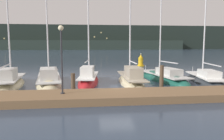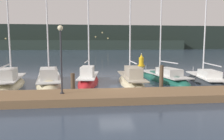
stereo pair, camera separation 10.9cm
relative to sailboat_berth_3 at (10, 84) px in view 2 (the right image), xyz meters
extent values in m
plane|color=#2D3D51|center=(8.34, -2.69, -0.19)|extent=(400.00, 400.00, 0.00)
cube|color=brown|center=(8.34, -5.15, 0.04)|extent=(36.94, 2.80, 0.45)
cylinder|color=#4C3D2D|center=(5.26, -3.50, 0.55)|extent=(0.28, 0.28, 1.47)
cylinder|color=#4C3D2D|center=(11.41, -3.50, 0.78)|extent=(0.28, 0.28, 1.93)
ellipsoid|color=beige|center=(-0.01, 0.09, -0.19)|extent=(2.74, 6.94, 1.12)
cube|color=silver|center=(-0.01, 0.09, 0.49)|extent=(2.30, 5.83, 0.08)
cube|color=silver|center=(0.09, -0.71, 0.93)|extent=(1.42, 2.29, 0.82)
cylinder|color=silver|center=(-0.08, 0.63, 4.23)|extent=(0.12, 0.12, 7.49)
cylinder|color=silver|center=(0.12, -1.01, 1.59)|extent=(0.48, 3.29, 0.09)
cylinder|color=silver|center=(-0.38, 3.18, 0.74)|extent=(0.04, 0.04, 0.50)
ellipsoid|color=beige|center=(2.93, 0.98, -0.19)|extent=(3.54, 8.23, 1.58)
cube|color=silver|center=(2.93, 0.98, 0.36)|extent=(2.97, 6.92, 0.08)
cube|color=silver|center=(3.09, 0.04, 0.83)|extent=(1.74, 2.74, 0.85)
cylinder|color=silver|center=(2.82, 1.61, 6.14)|extent=(0.12, 0.12, 11.55)
cylinder|color=silver|center=(3.14, -0.24, 1.58)|extent=(0.72, 3.72, 0.09)
cylinder|color=silver|center=(2.31, 4.60, 0.61)|extent=(0.04, 0.04, 0.50)
ellipsoid|color=red|center=(6.33, 0.86, -0.19)|extent=(2.37, 6.46, 1.59)
cube|color=silver|center=(6.33, 0.86, 0.48)|extent=(1.99, 5.42, 0.08)
cube|color=silver|center=(6.24, 0.11, 0.94)|extent=(1.23, 2.12, 0.84)
cylinder|color=silver|center=(6.38, 1.37, 5.02)|extent=(0.12, 0.12, 9.08)
cylinder|color=silver|center=(6.23, -0.04, 1.81)|extent=(0.40, 2.82, 0.09)
cylinder|color=silver|center=(6.65, 3.75, 0.73)|extent=(0.04, 0.04, 0.50)
ellipsoid|color=beige|center=(9.97, 0.10, -0.19)|extent=(1.91, 7.86, 1.23)
cube|color=#A39984|center=(9.97, 0.10, 0.49)|extent=(1.61, 6.60, 0.08)
cube|color=#A39984|center=(9.95, -0.84, 0.95)|extent=(1.12, 2.52, 0.85)
cylinder|color=silver|center=(9.97, 0.72, 5.65)|extent=(0.12, 0.12, 10.32)
cylinder|color=silver|center=(9.96, -0.71, 1.74)|extent=(0.13, 2.87, 0.09)
cylinder|color=silver|center=(10.01, 3.70, 0.74)|extent=(0.04, 0.04, 0.50)
ellipsoid|color=#195647|center=(13.39, 1.72, -0.19)|extent=(3.72, 8.40, 1.58)
cube|color=silver|center=(13.39, 1.72, 0.39)|extent=(3.12, 7.05, 0.08)
cube|color=silver|center=(13.57, 0.76, 0.73)|extent=(1.81, 2.80, 0.61)
cylinder|color=silver|center=(13.27, 2.36, 5.58)|extent=(0.12, 0.12, 10.38)
cylinder|color=silver|center=(13.55, 0.88, 1.58)|extent=(0.64, 2.97, 0.09)
cylinder|color=silver|center=(12.70, 5.39, 0.64)|extent=(0.04, 0.04, 0.50)
ellipsoid|color=#2D3338|center=(16.80, 0.26, -0.19)|extent=(3.19, 7.67, 1.28)
cube|color=silver|center=(16.80, 0.26, 0.36)|extent=(2.68, 6.44, 0.08)
cube|color=silver|center=(16.66, -0.63, 0.69)|extent=(1.59, 2.55, 0.58)
cylinder|color=silver|center=(16.90, 0.84, 4.83)|extent=(0.12, 0.12, 8.95)
cylinder|color=silver|center=(16.60, -0.98, 1.52)|extent=(0.68, 3.67, 0.09)
cylinder|color=silver|center=(17.35, 3.64, 0.61)|extent=(0.04, 0.04, 0.50)
cylinder|color=gold|center=(14.57, 15.01, -0.11)|extent=(1.11, 1.11, 0.16)
cylinder|color=gold|center=(14.57, 15.01, 0.57)|extent=(0.74, 0.74, 1.20)
cone|color=gold|center=(14.57, 15.01, 1.42)|extent=(0.52, 0.52, 0.50)
sphere|color=#F9EAB7|center=(14.57, 15.01, 1.72)|extent=(0.16, 0.16, 0.16)
cylinder|color=#2D2D33|center=(4.72, -5.07, 0.29)|extent=(0.24, 0.24, 0.06)
cylinder|color=#2D2D33|center=(4.72, -5.07, 2.16)|extent=(0.10, 0.10, 3.68)
sphere|color=#F9EAB7|center=(4.72, -5.07, 4.14)|extent=(0.32, 0.32, 0.32)
cube|color=#1E2823|center=(8.34, 130.91, 7.63)|extent=(240.00, 16.00, 15.65)
cube|color=#26332C|center=(-4.38, 120.91, 2.71)|extent=(144.00, 10.00, 5.80)
cube|color=#F4DB8C|center=(15.68, 122.86, 10.56)|extent=(0.80, 0.10, 0.80)
cube|color=#F4DB8C|center=(1.15, 122.86, 3.69)|extent=(0.80, 0.10, 0.80)
cube|color=#F4DB8C|center=(57.05, 122.86, 5.22)|extent=(0.80, 0.10, 0.80)
cube|color=#F4DB8C|center=(11.38, 122.86, 7.83)|extent=(0.80, 0.10, 0.80)
cube|color=#F4DB8C|center=(44.04, 122.86, 3.81)|extent=(0.80, 0.10, 0.80)
cube|color=#F4DB8C|center=(-43.57, 122.86, 6.66)|extent=(0.80, 0.10, 0.80)
cube|color=#F4DB8C|center=(-23.29, 122.86, 1.88)|extent=(0.80, 0.10, 0.80)
cube|color=#F4DB8C|center=(19.33, 122.86, 6.96)|extent=(0.80, 0.10, 0.80)
cube|color=#F4DB8C|center=(-15.93, 122.86, 1.21)|extent=(0.80, 0.10, 0.80)
cube|color=#F4DB8C|center=(43.66, 122.86, 3.28)|extent=(0.80, 0.10, 0.80)
camera|label=1|loc=(6.18, -18.16, 3.21)|focal=35.00mm
camera|label=2|loc=(6.29, -18.17, 3.21)|focal=35.00mm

